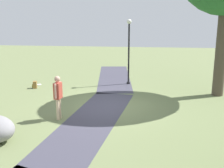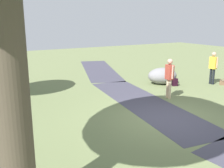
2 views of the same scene
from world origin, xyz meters
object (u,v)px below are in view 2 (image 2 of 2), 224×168
Objects in this scene: woman_with_handbag at (213,66)px; lawn_boulder at (162,76)px; man_near_boulder at (169,75)px; handbag_on_grass at (223,82)px; backpack_by_boulder at (175,82)px.

lawn_boulder is at bearing 58.51° from woman_with_handbag.
handbag_on_grass is (0.38, -4.21, -0.90)m from man_near_boulder.
lawn_boulder is at bearing 22.35° from backpack_by_boulder.
backpack_by_boulder is (-0.69, -0.28, -0.25)m from lawn_boulder.
handbag_on_grass is at bearing -143.80° from woman_with_handbag.
handbag_on_grass is at bearing -116.60° from backpack_by_boulder.
man_near_boulder is at bearing 145.06° from lawn_boulder.
woman_with_handbag is at bearing -109.66° from backpack_by_boulder.
backpack_by_boulder is at bearing -49.94° from man_near_boulder.
handbag_on_grass is at bearing -84.85° from man_near_boulder.
woman_with_handbag reaches higher than handbag_on_grass.
lawn_boulder is 4.74× the size of backpack_by_boulder.
man_near_boulder is 2.57m from backpack_by_boulder.
woman_with_handbag is (-1.41, -2.31, 0.58)m from lawn_boulder.
lawn_boulder is at bearing 54.69° from handbag_on_grass.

